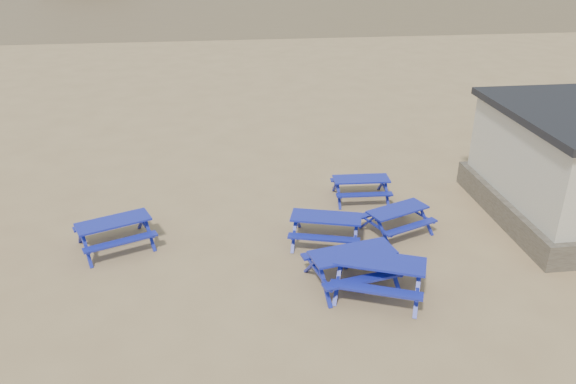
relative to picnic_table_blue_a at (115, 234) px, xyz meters
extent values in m
plane|color=tan|center=(3.59, -0.85, -0.38)|extent=(400.00, 400.00, 0.00)
plane|color=brown|center=(3.59, 54.15, -0.38)|extent=(400.00, 400.00, 0.00)
cube|color=#211699|center=(0.00, 0.00, 0.36)|extent=(1.96, 1.35, 0.05)
cube|color=#211699|center=(-0.23, 0.56, 0.07)|extent=(1.78, 0.93, 0.05)
cube|color=#211699|center=(0.23, -0.56, 0.07)|extent=(1.78, 0.93, 0.05)
cube|color=#211699|center=(6.95, 1.97, 0.29)|extent=(1.70, 0.72, 0.05)
cube|color=#211699|center=(6.97, 2.52, 0.03)|extent=(1.68, 0.31, 0.05)
cube|color=#211699|center=(6.92, 1.41, 0.03)|extent=(1.68, 0.31, 0.05)
cube|color=#211699|center=(7.43, -0.13, 0.30)|extent=(1.79, 1.24, 0.05)
cube|color=#211699|center=(7.22, 0.38, 0.04)|extent=(1.63, 0.86, 0.05)
cube|color=#211699|center=(7.65, -0.65, 0.04)|extent=(1.63, 0.86, 0.05)
cube|color=#211699|center=(6.20, -2.78, 0.43)|extent=(2.14, 1.47, 0.06)
cube|color=#211699|center=(6.45, -2.16, 0.12)|extent=(1.96, 1.00, 0.06)
cube|color=#211699|center=(5.95, -3.40, 0.12)|extent=(1.96, 1.00, 0.06)
cube|color=#211699|center=(5.68, -2.32, 0.41)|extent=(2.08, 1.16, 0.05)
cube|color=#211699|center=(5.54, -1.68, 0.11)|extent=(1.97, 0.68, 0.05)
cube|color=#211699|center=(5.82, -2.96, 0.11)|extent=(1.97, 0.68, 0.05)
cube|color=#211699|center=(5.42, -0.43, 0.35)|extent=(1.93, 1.17, 0.05)
cube|color=#211699|center=(5.59, 0.15, 0.07)|extent=(1.81, 0.74, 0.05)
cube|color=#211699|center=(5.26, -1.01, 0.07)|extent=(1.81, 0.74, 0.05)
camera|label=1|loc=(2.84, -13.01, 7.14)|focal=35.00mm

